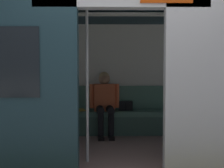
# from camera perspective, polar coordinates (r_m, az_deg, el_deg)

# --- Properties ---
(train_car) EXTENTS (6.40, 2.57, 2.20)m
(train_car) POSITION_cam_1_polar(r_m,az_deg,el_deg) (4.21, 0.40, 6.21)
(train_car) COLOR silver
(train_car) RESTS_ON ground_plane
(bench_seat) EXTENTS (2.90, 0.44, 0.44)m
(bench_seat) POSITION_cam_1_polar(r_m,az_deg,el_deg) (5.22, 0.92, -6.63)
(bench_seat) COLOR #4C7566
(bench_seat) RESTS_ON ground_plane
(person_seated) EXTENTS (0.55, 0.70, 1.16)m
(person_seated) POSITION_cam_1_polar(r_m,az_deg,el_deg) (5.12, -1.53, -3.15)
(person_seated) COLOR #CC5933
(person_seated) RESTS_ON ground_plane
(handbag) EXTENTS (0.26, 0.15, 0.17)m
(handbag) POSITION_cam_1_polar(r_m,az_deg,el_deg) (5.27, 2.78, -4.48)
(handbag) COLOR black
(handbag) RESTS_ON bench_seat
(book) EXTENTS (0.22, 0.26, 0.03)m
(book) POSITION_cam_1_polar(r_m,az_deg,el_deg) (5.27, -6.50, -5.29)
(book) COLOR gold
(book) RESTS_ON bench_seat
(grab_pole_door) EXTENTS (0.04, 0.04, 2.06)m
(grab_pole_door) POSITION_cam_1_polar(r_m,az_deg,el_deg) (3.60, -5.11, 0.10)
(grab_pole_door) COLOR silver
(grab_pole_door) RESTS_ON ground_plane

